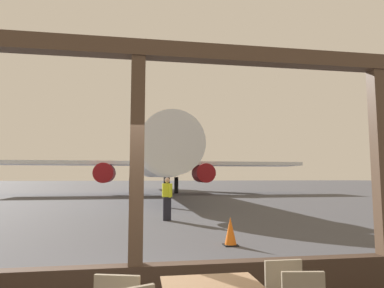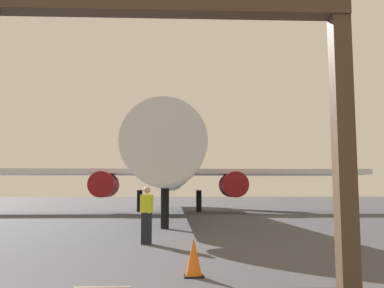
% 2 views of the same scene
% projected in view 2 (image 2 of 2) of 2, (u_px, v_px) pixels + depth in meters
% --- Properties ---
extents(ground_plane, '(220.00, 220.00, 0.00)m').
position_uv_depth(ground_plane, '(154.00, 208.00, 44.02)').
color(ground_plane, '#424247').
extents(airplane, '(30.90, 35.88, 10.15)m').
position_uv_depth(airplane, '(169.00, 168.00, 33.26)').
color(airplane, silver).
rests_on(airplane, ground).
extents(ground_crew_worker, '(0.40, 0.53, 1.74)m').
position_uv_depth(ground_crew_worker, '(147.00, 214.00, 13.29)').
color(ground_crew_worker, black).
rests_on(ground_crew_worker, ground).
extents(traffic_cone, '(0.36, 0.36, 0.73)m').
position_uv_depth(traffic_cone, '(194.00, 258.00, 8.14)').
color(traffic_cone, orange).
rests_on(traffic_cone, ground).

